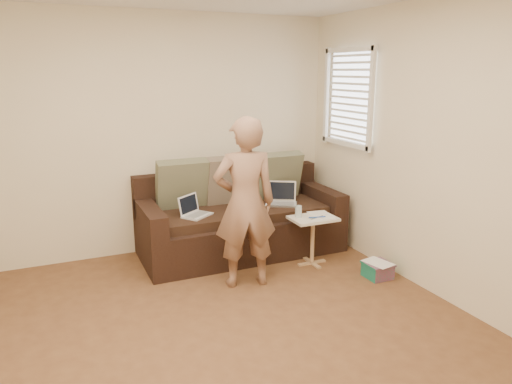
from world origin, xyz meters
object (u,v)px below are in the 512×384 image
side_table (312,241)px  drinking_glass (298,211)px  laptop_white (197,216)px  striped_box (378,270)px  laptop_silver (281,205)px  sofa (241,216)px  person (245,203)px

side_table → drinking_glass: bearing=154.4°
laptop_white → striped_box: 1.90m
laptop_silver → striped_box: laptop_silver is taller
sofa → striped_box: bearing=-51.0°
laptop_silver → person: (-0.74, -0.71, 0.28)m
striped_box → side_table: bearing=126.1°
side_table → laptop_white: bearing=155.2°
sofa → side_table: size_ratio=4.28×
laptop_silver → drinking_glass: bearing=-64.7°
laptop_silver → person: size_ratio=0.22×
laptop_white → side_table: laptop_white is taller
sofa → striped_box: 1.57m
sofa → person: person is taller
laptop_white → side_table: (1.09, -0.50, -0.26)m
sofa → striped_box: size_ratio=8.75×
person → striped_box: (1.25, -0.40, -0.72)m
sofa → striped_box: sofa is taller
laptop_white → sofa: bearing=-23.6°
sofa → drinking_glass: size_ratio=18.33×
drinking_glass → laptop_silver: bearing=85.0°
sofa → laptop_white: sofa is taller
striped_box → laptop_silver: bearing=114.7°
person → side_table: bearing=-158.5°
sofa → side_table: bearing=-48.7°
drinking_glass → sofa: bearing=126.4°
laptop_white → laptop_silver: bearing=-34.1°
laptop_silver → person: person is taller
laptop_silver → striped_box: bearing=-34.9°
laptop_silver → laptop_white: bearing=-147.5°
side_table → drinking_glass: (-0.14, 0.07, 0.32)m
sofa → drinking_glass: sofa is taller
laptop_white → person: person is taller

